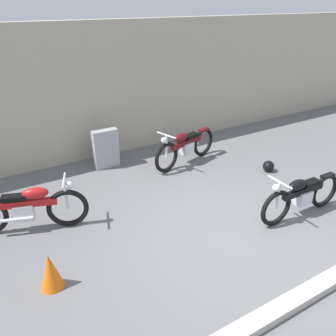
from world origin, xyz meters
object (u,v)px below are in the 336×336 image
at_px(helmet, 268,166).
at_px(motorcycle_red, 28,208).
at_px(motorcycle_maroon, 185,146).
at_px(traffic_cone, 50,271).
at_px(stone_marker, 106,149).
at_px(motorcycle_black, 301,195).

relative_size(helmet, motorcycle_red, 0.13).
bearing_deg(motorcycle_maroon, traffic_cone, 17.94).
relative_size(motorcycle_red, motorcycle_maroon, 0.97).
distance_m(stone_marker, traffic_cone, 3.92).
relative_size(stone_marker, helmet, 3.52).
bearing_deg(motorcycle_red, helmet, 14.82).
relative_size(helmet, traffic_cone, 0.47).
distance_m(helmet, motorcycle_black, 1.87).
bearing_deg(stone_marker, traffic_cone, -123.48).
height_order(helmet, motorcycle_black, motorcycle_black).
bearing_deg(motorcycle_red, stone_marker, 59.12).
relative_size(traffic_cone, motorcycle_maroon, 0.28).
bearing_deg(motorcycle_maroon, motorcycle_red, -1.09).
relative_size(helmet, motorcycle_black, 0.13).
bearing_deg(motorcycle_maroon, helmet, 120.73).
height_order(traffic_cone, motorcycle_red, motorcycle_red).
xyz_separation_m(stone_marker, motorcycle_red, (-2.11, -1.72, -0.02)).
bearing_deg(motorcycle_black, traffic_cone, -5.49).
bearing_deg(traffic_cone, stone_marker, 56.52).
height_order(stone_marker, helmet, stone_marker).
xyz_separation_m(stone_marker, traffic_cone, (-2.16, -3.27, -0.18)).
bearing_deg(helmet, motorcycle_red, 174.90).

